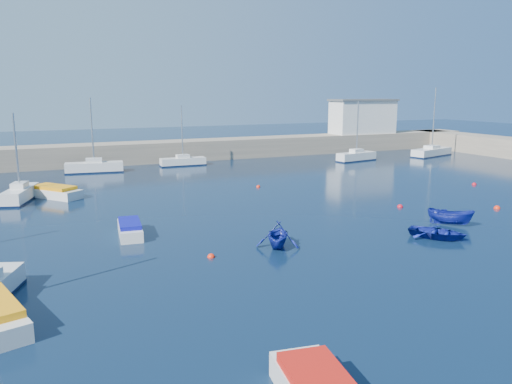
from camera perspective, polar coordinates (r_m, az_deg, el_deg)
name	(u,v)px	position (r m, az deg, el deg)	size (l,w,h in m)	color
ground	(414,272)	(26.85, 17.62, -8.71)	(220.00, 220.00, 0.00)	#0C1E35
back_wall	(175,151)	(67.29, -9.25, 4.67)	(96.00, 4.50, 2.60)	gray
right_arm	(501,147)	(79.74, 26.21, 4.68)	(4.50, 32.00, 2.60)	gray
harbor_office	(363,117)	(80.08, 12.09, 8.35)	(10.00, 4.00, 5.00)	silver
sailboat_3	(20,194)	(46.07, -25.34, -0.18)	(3.02, 5.60, 7.32)	silver
sailboat_5	(94,167)	(59.44, -17.99, 2.76)	(6.44, 2.54, 8.37)	silver
sailboat_6	(183,161)	(62.47, -8.35, 3.50)	(5.58, 1.68, 7.36)	silver
sailboat_7	(356,156)	(67.46, 11.39, 4.04)	(6.01, 2.60, 7.81)	silver
sailboat_8	(432,152)	(75.47, 19.43, 4.36)	(7.66, 4.07, 9.59)	silver
motorboat_1	(130,229)	(32.72, -14.21, -4.10)	(1.76, 3.98, 0.95)	silver
motorboat_2	(54,192)	(46.48, -22.05, 0.01)	(4.57, 5.09, 1.05)	silver
dinghy_center	(437,233)	(33.20, 20.02, -4.38)	(2.46, 3.45, 0.71)	navy
dinghy_left	(278,235)	(29.32, 2.53, -4.88)	(2.53, 2.94, 1.55)	navy
dinghy_right	(450,217)	(36.55, 21.32, -2.70)	(1.14, 3.03, 1.17)	navy
buoy_0	(211,257)	(27.90, -5.15, -7.44)	(0.43, 0.43, 0.43)	red
buoy_1	(400,207)	(41.17, 16.14, -1.68)	(0.47, 0.47, 0.47)	red
buoy_2	(497,209)	(43.39, 25.83, -1.72)	(0.50, 0.50, 0.50)	red
buoy_3	(258,187)	(47.87, 0.26, 0.56)	(0.40, 0.40, 0.40)	red
buoy_4	(474,185)	(53.58, 23.66, 0.76)	(0.45, 0.45, 0.45)	red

